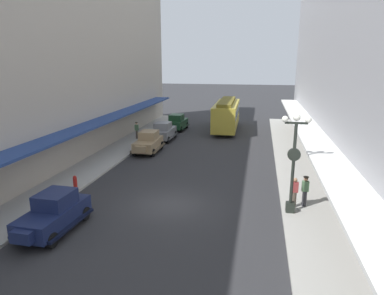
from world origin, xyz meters
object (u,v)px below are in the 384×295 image
(parked_car_2, at_px, (177,122))
(fire_hydrant, at_px, (75,182))
(parked_car_0, at_px, (54,212))
(parked_car_3, at_px, (164,131))
(pedestrian_1, at_px, (137,130))
(lamp_post_with_clock, at_px, (294,160))
(streetcar, at_px, (226,114))
(pedestrian_2, at_px, (305,191))
(pedestrian_0, at_px, (294,192))
(parked_car_1, at_px, (148,142))

(parked_car_2, height_order, fire_hydrant, parked_car_2)
(parked_car_0, relative_size, parked_car_3, 1.01)
(parked_car_2, distance_m, fire_hydrant, 19.92)
(parked_car_0, distance_m, pedestrian_1, 19.10)
(parked_car_3, relative_size, lamp_post_with_clock, 0.83)
(parked_car_0, height_order, parked_car_2, same)
(streetcar, bearing_deg, pedestrian_2, -73.25)
(parked_car_0, xyz_separation_m, pedestrian_0, (11.28, 4.64, 0.05))
(parked_car_0, bearing_deg, pedestrian_1, 98.36)
(lamp_post_with_clock, bearing_deg, parked_car_1, 136.46)
(parked_car_3, bearing_deg, fire_hydrant, -96.22)
(pedestrian_0, height_order, pedestrian_1, pedestrian_1)
(streetcar, bearing_deg, parked_car_1, -117.03)
(pedestrian_0, relative_size, pedestrian_2, 0.98)
(parked_car_1, xyz_separation_m, parked_car_2, (0.14, 10.14, 0.00))
(fire_hydrant, xyz_separation_m, pedestrian_1, (-1.07, 13.98, 0.45))
(pedestrian_1, bearing_deg, parked_car_3, 11.34)
(parked_car_0, height_order, pedestrian_2, parked_car_0)
(parked_car_3, xyz_separation_m, pedestrian_1, (-2.65, -0.53, 0.07))
(streetcar, xyz_separation_m, pedestrian_2, (6.30, -20.92, -0.89))
(streetcar, xyz_separation_m, pedestrian_0, (5.73, -21.17, -0.91))
(parked_car_2, xyz_separation_m, pedestrian_2, (11.87, -19.87, 0.07))
(parked_car_3, relative_size, pedestrian_1, 2.56)
(parked_car_0, relative_size, parked_car_1, 1.00)
(parked_car_2, relative_size, pedestrian_0, 2.62)
(parked_car_2, bearing_deg, parked_car_1, -90.77)
(parked_car_1, height_order, fire_hydrant, parked_car_1)
(parked_car_2, bearing_deg, pedestrian_1, -115.12)
(parked_car_0, relative_size, streetcar, 0.45)
(parked_car_0, relative_size, fire_hydrant, 5.25)
(parked_car_1, bearing_deg, parked_car_2, 89.23)
(parked_car_1, relative_size, fire_hydrant, 5.23)
(parked_car_2, height_order, lamp_post_with_clock, lamp_post_with_clock)
(parked_car_1, height_order, lamp_post_with_clock, lamp_post_with_clock)
(lamp_post_with_clock, bearing_deg, streetcar, 104.12)
(pedestrian_1, bearing_deg, fire_hydrant, -85.63)
(lamp_post_with_clock, xyz_separation_m, pedestrian_0, (0.24, 0.67, -2.00))
(parked_car_0, relative_size, lamp_post_with_clock, 0.83)
(parked_car_2, height_order, pedestrian_2, parked_car_2)
(streetcar, relative_size, pedestrian_0, 5.88)
(fire_hydrant, relative_size, pedestrian_0, 0.50)
(parked_car_3, xyz_separation_m, pedestrian_2, (11.97, -14.54, 0.07))
(pedestrian_1, distance_m, pedestrian_2, 20.25)
(lamp_post_with_clock, relative_size, pedestrian_1, 3.09)
(pedestrian_2, bearing_deg, parked_car_3, 129.47)
(parked_car_1, bearing_deg, pedestrian_1, 121.39)
(pedestrian_1, bearing_deg, parked_car_0, -81.64)
(lamp_post_with_clock, relative_size, pedestrian_0, 3.15)
(parked_car_3, xyz_separation_m, fire_hydrant, (-1.58, -14.51, -0.38))
(lamp_post_with_clock, bearing_deg, fire_hydrant, 175.75)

